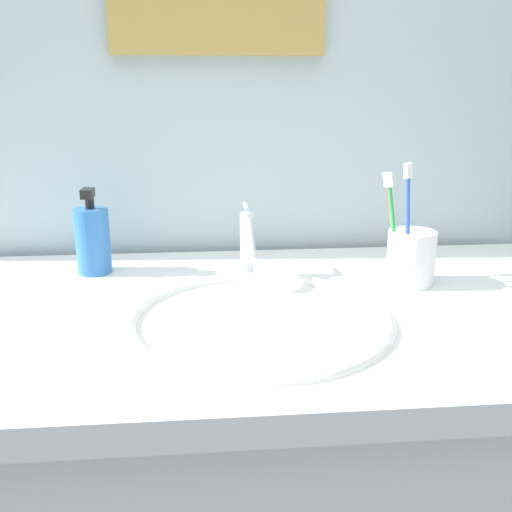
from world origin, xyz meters
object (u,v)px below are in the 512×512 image
toothbrush_red (392,218)px  faucet (248,242)px  toothbrush_green (393,221)px  toothbrush_cup (411,258)px  toothbrush_blue (408,218)px  soap_dispenser (93,239)px

toothbrush_red → faucet: bearing=176.1°
toothbrush_green → toothbrush_cup: bearing=-7.5°
toothbrush_green → toothbrush_red: bearing=73.9°
toothbrush_cup → toothbrush_green: (-0.04, 0.00, 0.06)m
toothbrush_green → toothbrush_red: 0.03m
toothbrush_blue → soap_dispenser: (-0.54, 0.13, -0.06)m
toothbrush_green → toothbrush_red: toothbrush_green is taller
toothbrush_green → toothbrush_red: (0.01, 0.03, -0.00)m
faucet → toothbrush_green: bearing=-11.2°
faucet → toothbrush_green: (0.24, -0.05, 0.04)m
toothbrush_cup → toothbrush_green: size_ratio=0.50×
toothbrush_cup → soap_dispenser: 0.57m
toothbrush_cup → toothbrush_red: size_ratio=0.51×
toothbrush_cup → soap_dispenser: soap_dispenser is taller
toothbrush_cup → toothbrush_red: (-0.03, 0.04, 0.06)m
toothbrush_green → toothbrush_blue: bearing=-51.5°
faucet → toothbrush_blue: bearing=-15.0°
toothbrush_cup → toothbrush_green: 0.07m
toothbrush_green → toothbrush_red: size_ratio=1.03×
toothbrush_red → toothbrush_green: bearing=-106.1°
faucet → toothbrush_blue: size_ratio=0.67×
toothbrush_cup → toothbrush_red: 0.08m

